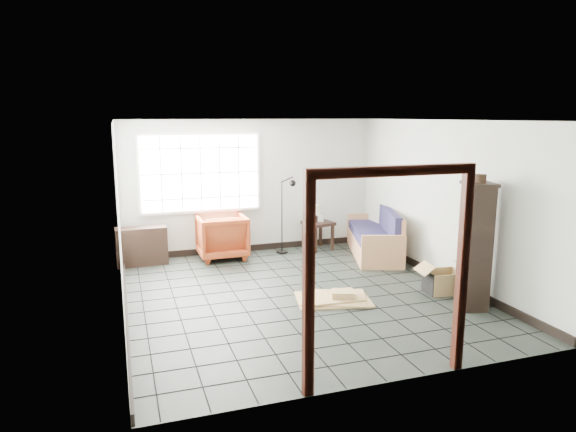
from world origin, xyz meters
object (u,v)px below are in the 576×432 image
object	(u,v)px
futon_sofa	(377,238)
tall_shelf	(475,245)
armchair	(222,234)
side_table	(318,227)

from	to	relation	value
futon_sofa	tall_shelf	bearing A→B (deg)	-73.25
armchair	tall_shelf	distance (m)	4.66
armchair	tall_shelf	bearing A→B (deg)	127.21
armchair	tall_shelf	xyz separation A→B (m)	(2.84, -3.67, 0.45)
armchair	side_table	size ratio (longest dim) A/B	1.46
futon_sofa	tall_shelf	size ratio (longest dim) A/B	1.24
futon_sofa	armchair	xyz separation A→B (m)	(-2.90, 0.74, 0.13)
futon_sofa	armchair	world-z (taller)	armchair
side_table	tall_shelf	size ratio (longest dim) A/B	0.35
armchair	tall_shelf	size ratio (longest dim) A/B	0.52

